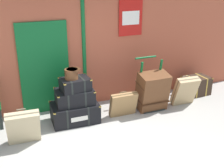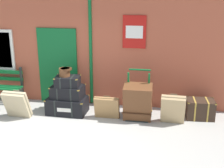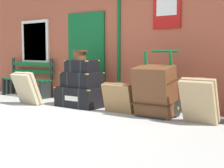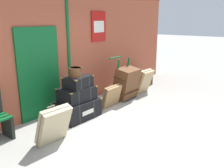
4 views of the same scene
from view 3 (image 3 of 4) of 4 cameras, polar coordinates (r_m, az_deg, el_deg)
The scene contains 12 objects.
ground_plane at distance 5.71m, azimuth -15.84°, elevation -6.26°, with size 60.00×60.00×0.00m, color #A3A099.
brick_facade at distance 7.52m, azimuth -0.49°, elevation 8.96°, with size 10.40×0.35×3.20m.
platform_bench at distance 8.85m, azimuth -14.76°, elevation 0.79°, with size 1.60×0.43×1.01m.
steamer_trunk_base at distance 6.93m, azimuth -5.52°, elevation -2.27°, with size 1.03×0.69×0.43m.
steamer_trunk_middle at distance 6.89m, azimuth -5.35°, elevation 0.79°, with size 0.84×0.60×0.33m.
steamer_trunk_top at distance 6.84m, azimuth -5.40°, elevation 3.19°, with size 0.64×0.49×0.27m.
round_hatbox at distance 6.88m, azimuth -5.75°, elevation 5.28°, with size 0.33×0.29×0.21m.
porters_trolley at distance 5.94m, azimuth 8.37°, elevation -2.99°, with size 0.71×0.57×1.20m.
large_brown_trunk at distance 5.76m, azimuth 7.62°, elevation -1.26°, with size 0.70×0.58×0.94m.
suitcase_brown at distance 7.35m, azimuth -14.96°, elevation -0.76°, with size 0.64×0.46×0.74m.
suitcase_beige at distance 5.34m, azimuth 15.23°, elevation -2.94°, with size 0.59×0.45×0.76m.
suitcase_tan at distance 6.13m, azimuth 1.06°, elevation -2.52°, with size 0.63×0.27×0.59m.
Camera 3 is at (4.38, -3.48, 1.14)m, focal length 51.40 mm.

